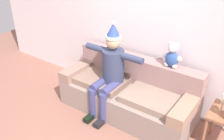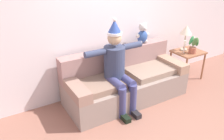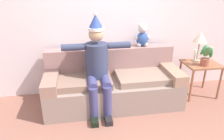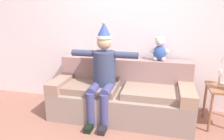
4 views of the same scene
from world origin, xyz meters
name	(u,v)px [view 3 (image 3 of 4)]	position (x,y,z in m)	size (l,w,h in m)	color
back_wall	(108,16)	(0.00, 1.55, 1.35)	(7.00, 0.10, 2.70)	silver
couch	(113,83)	(0.00, 1.04, 0.33)	(2.14, 0.87, 0.87)	gray
person_seated	(97,64)	(-0.26, 0.87, 0.75)	(1.02, 0.77, 1.50)	#343C59
teddy_bear	(142,36)	(0.55, 1.30, 1.04)	(0.29, 0.17, 0.38)	#315094
side_table	(201,68)	(1.54, 1.03, 0.51)	(0.58, 0.49, 0.60)	#945D3F
table_lamp	(200,39)	(1.50, 1.13, 1.00)	(0.24, 0.24, 0.52)	#C0B498
potted_plant	(206,56)	(1.52, 0.92, 0.77)	(0.24, 0.21, 0.36)	#A45542
candle_tall	(195,55)	(1.38, 1.01, 0.77)	(0.04, 0.04, 0.26)	beige
candle_short	(211,52)	(1.70, 1.07, 0.77)	(0.04, 0.04, 0.26)	beige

